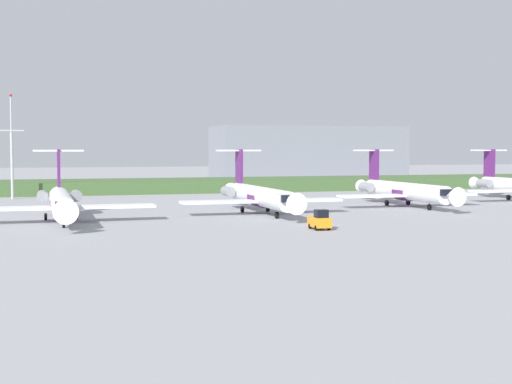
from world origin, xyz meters
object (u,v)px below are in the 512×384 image
regional_jet_fourth (403,190)px  baggage_tug (320,221)px  antenna_mast (12,155)px  regional_jet_second (61,201)px  regional_jet_third (259,195)px

regional_jet_fourth → baggage_tug: 36.96m
regional_jet_fourth → antenna_mast: bearing=149.5°
regional_jet_second → antenna_mast: antenna_mast is taller
antenna_mast → regional_jet_second: bearing=-80.6°
regional_jet_second → regional_jet_third: 27.15m
regional_jet_second → baggage_tug: bearing=-33.6°
regional_jet_fourth → antenna_mast: size_ratio=1.64×
regional_jet_third → baggage_tug: bearing=-88.7°
regional_jet_third → baggage_tug: regional_jet_third is taller
regional_jet_second → regional_jet_fourth: 53.17m
regional_jet_second → antenna_mast: bearing=99.4°
regional_jet_third → regional_jet_second: bearing=-172.5°
regional_jet_third → antenna_mast: 53.39m
antenna_mast → regional_jet_fourth: bearing=-30.5°
regional_jet_third → regional_jet_fourth: (25.49, 5.45, 0.00)m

